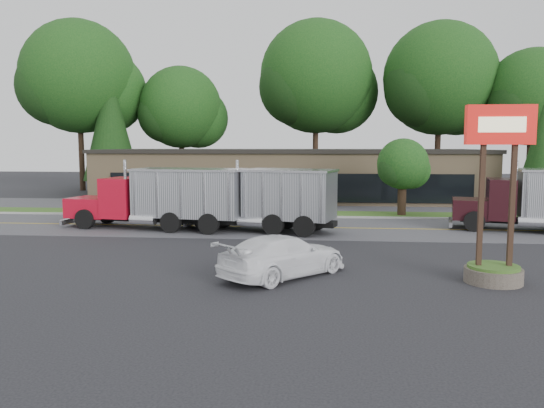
{
  "coord_description": "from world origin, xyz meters",
  "views": [
    {
      "loc": [
        4.68,
        -20.68,
        4.62
      ],
      "look_at": [
        2.29,
        4.75,
        1.8
      ],
      "focal_mm": 35.0,
      "sensor_mm": 36.0,
      "label": 1
    }
  ],
  "objects_px": {
    "bilo_sign": "(496,224)",
    "dump_truck_blue": "(270,198)",
    "dump_truck_red": "(166,197)",
    "rally_car": "(283,256)",
    "dump_truck_maroon": "(543,198)"
  },
  "relations": [
    {
      "from": "bilo_sign",
      "to": "dump_truck_blue",
      "type": "height_order",
      "value": "bilo_sign"
    },
    {
      "from": "dump_truck_red",
      "to": "dump_truck_blue",
      "type": "relative_size",
      "value": 1.27
    },
    {
      "from": "dump_truck_red",
      "to": "dump_truck_blue",
      "type": "height_order",
      "value": "same"
    },
    {
      "from": "bilo_sign",
      "to": "dump_truck_red",
      "type": "height_order",
      "value": "bilo_sign"
    },
    {
      "from": "bilo_sign",
      "to": "rally_car",
      "type": "height_order",
      "value": "bilo_sign"
    },
    {
      "from": "dump_truck_blue",
      "to": "bilo_sign",
      "type": "bearing_deg",
      "value": 145.49
    },
    {
      "from": "bilo_sign",
      "to": "dump_truck_maroon",
      "type": "height_order",
      "value": "bilo_sign"
    },
    {
      "from": "bilo_sign",
      "to": "dump_truck_red",
      "type": "bearing_deg",
      "value": 144.5
    },
    {
      "from": "dump_truck_maroon",
      "to": "rally_car",
      "type": "distance_m",
      "value": 17.22
    },
    {
      "from": "dump_truck_maroon",
      "to": "rally_car",
      "type": "height_order",
      "value": "dump_truck_maroon"
    },
    {
      "from": "dump_truck_red",
      "to": "rally_car",
      "type": "distance_m",
      "value": 12.41
    },
    {
      "from": "bilo_sign",
      "to": "dump_truck_maroon",
      "type": "bearing_deg",
      "value": 61.89
    },
    {
      "from": "bilo_sign",
      "to": "dump_truck_blue",
      "type": "distance_m",
      "value": 13.16
    },
    {
      "from": "dump_truck_maroon",
      "to": "rally_car",
      "type": "bearing_deg",
      "value": 52.32
    },
    {
      "from": "dump_truck_red",
      "to": "dump_truck_maroon",
      "type": "relative_size",
      "value": 1.24
    }
  ]
}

